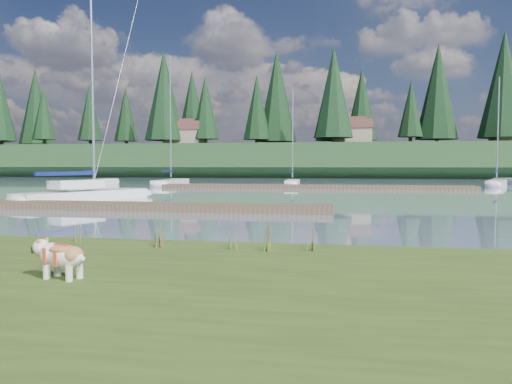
# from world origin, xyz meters

# --- Properties ---
(ground) EXTENTS (200.00, 200.00, 0.00)m
(ground) POSITION_xyz_m (0.00, 30.00, 0.00)
(ground) COLOR #7E90A8
(ground) RESTS_ON ground
(bank) EXTENTS (60.00, 9.00, 0.35)m
(bank) POSITION_xyz_m (0.00, -6.00, 0.17)
(bank) COLOR #374B19
(bank) RESTS_ON ground
(ridge) EXTENTS (200.00, 20.00, 5.00)m
(ridge) POSITION_xyz_m (0.00, 73.00, 2.50)
(ridge) COLOR #1B341A
(ridge) RESTS_ON ground
(bulldog) EXTENTS (0.96, 0.51, 0.56)m
(bulldog) POSITION_xyz_m (0.22, -5.36, 0.70)
(bulldog) COLOR silver
(bulldog) RESTS_ON bank
(sailboat_main) EXTENTS (5.23, 8.83, 12.79)m
(sailboat_main) POSITION_xyz_m (-9.56, 14.14, 0.42)
(sailboat_main) COLOR silver
(sailboat_main) RESTS_ON ground
(dock_near) EXTENTS (16.00, 2.00, 0.30)m
(dock_near) POSITION_xyz_m (-4.00, 9.00, 0.15)
(dock_near) COLOR #4C3D2C
(dock_near) RESTS_ON ground
(dock_far) EXTENTS (26.00, 2.20, 0.30)m
(dock_far) POSITION_xyz_m (2.00, 30.00, 0.15)
(dock_far) COLOR #4C3D2C
(dock_far) RESTS_ON ground
(sailboat_bg_0) EXTENTS (1.70, 7.87, 11.38)m
(sailboat_bg_0) POSITION_xyz_m (-19.38, 33.80, 0.32)
(sailboat_bg_0) COLOR silver
(sailboat_bg_0) RESTS_ON ground
(sailboat_bg_1) EXTENTS (2.08, 8.49, 12.50)m
(sailboat_bg_1) POSITION_xyz_m (-11.93, 34.57, 0.33)
(sailboat_bg_1) COLOR silver
(sailboat_bg_1) RESTS_ON ground
(sailboat_bg_2) EXTENTS (1.50, 6.18, 9.42)m
(sailboat_bg_2) POSITION_xyz_m (-0.26, 35.18, 0.33)
(sailboat_bg_2) COLOR silver
(sailboat_bg_2) RESTS_ON ground
(sailboat_bg_4) EXTENTS (3.67, 6.85, 10.19)m
(sailboat_bg_4) POSITION_xyz_m (18.70, 37.76, 0.33)
(sailboat_bg_4) COLOR silver
(sailboat_bg_4) RESTS_ON ground
(weed_0) EXTENTS (0.17, 0.14, 0.50)m
(weed_0) POSITION_xyz_m (0.67, -2.48, 0.56)
(weed_0) COLOR #475B23
(weed_0) RESTS_ON bank
(weed_1) EXTENTS (0.17, 0.14, 0.56)m
(weed_1) POSITION_xyz_m (0.61, -2.38, 0.58)
(weed_1) COLOR #475B23
(weed_1) RESTS_ON bank
(weed_2) EXTENTS (0.17, 0.14, 0.71)m
(weed_2) POSITION_xyz_m (2.91, -2.56, 0.65)
(weed_2) COLOR #475B23
(weed_2) RESTS_ON bank
(weed_3) EXTENTS (0.17, 0.14, 0.58)m
(weed_3) POSITION_xyz_m (-1.38, -2.10, 0.59)
(weed_3) COLOR #475B23
(weed_3) RESTS_ON bank
(weed_4) EXTENTS (0.17, 0.14, 0.49)m
(weed_4) POSITION_xyz_m (2.18, -2.41, 0.56)
(weed_4) COLOR #475B23
(weed_4) RESTS_ON bank
(weed_5) EXTENTS (0.17, 0.14, 0.54)m
(weed_5) POSITION_xyz_m (3.72, -2.31, 0.58)
(weed_5) COLOR #475B23
(weed_5) RESTS_ON bank
(mud_lip) EXTENTS (60.00, 0.50, 0.14)m
(mud_lip) POSITION_xyz_m (0.00, -1.60, 0.07)
(mud_lip) COLOR #33281C
(mud_lip) RESTS_ON ground
(conifer_1) EXTENTS (4.40, 4.40, 11.30)m
(conifer_1) POSITION_xyz_m (-40.00, 71.00, 11.28)
(conifer_1) COLOR #382619
(conifer_1) RESTS_ON ridge
(conifer_2) EXTENTS (6.60, 6.60, 16.05)m
(conifer_2) POSITION_xyz_m (-25.00, 68.00, 13.54)
(conifer_2) COLOR #382619
(conifer_2) RESTS_ON ridge
(conifer_3) EXTENTS (4.84, 4.84, 12.25)m
(conifer_3) POSITION_xyz_m (-10.00, 72.00, 11.74)
(conifer_3) COLOR #382619
(conifer_3) RESTS_ON ridge
(conifer_4) EXTENTS (6.16, 6.16, 15.10)m
(conifer_4) POSITION_xyz_m (3.00, 66.00, 13.09)
(conifer_4) COLOR #382619
(conifer_4) RESTS_ON ridge
(conifer_5) EXTENTS (3.96, 3.96, 10.35)m
(conifer_5) POSITION_xyz_m (15.00, 70.00, 10.83)
(conifer_5) COLOR #382619
(conifer_5) RESTS_ON ridge
(conifer_6) EXTENTS (7.04, 7.04, 17.00)m
(conifer_6) POSITION_xyz_m (28.00, 68.00, 13.99)
(conifer_6) COLOR #382619
(conifer_6) RESTS_ON ridge
(house_0) EXTENTS (6.30, 5.30, 4.65)m
(house_0) POSITION_xyz_m (-22.00, 70.00, 7.31)
(house_0) COLOR gray
(house_0) RESTS_ON ridge
(house_1) EXTENTS (6.30, 5.30, 4.65)m
(house_1) POSITION_xyz_m (6.00, 71.00, 7.31)
(house_1) COLOR gray
(house_1) RESTS_ON ridge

